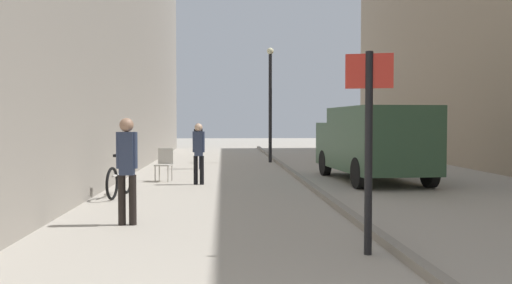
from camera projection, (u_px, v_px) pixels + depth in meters
The scene contains 10 objects.
ground_plane at pixel (248, 186), 14.23m from camera, with size 80.00×80.00×0.00m, color #A8A093.
kerb_strip at pixel (307, 183), 14.33m from camera, with size 0.16×40.00×0.12m, color gray.
pedestrian_main_foreground at pixel (198, 143), 19.22m from camera, with size 0.32×0.24×1.64m.
pedestrian_mid_block at pixel (127, 163), 8.80m from camera, with size 0.35×0.23×1.77m.
pedestrian_far_crossing at pixel (199, 149), 14.45m from camera, with size 0.33×0.21×1.65m.
delivery_van at pixel (373, 141), 15.27m from camera, with size 2.41×5.02×2.11m.
street_sign_post at pixel (369, 134), 6.82m from camera, with size 0.58×0.20×2.60m.
lamp_post at pixel (270, 97), 22.24m from camera, with size 0.28×0.28×4.76m.
bicycle_leaning at pixel (120, 180), 12.14m from camera, with size 0.28×1.76×0.98m.
cafe_chair_near_window at pixel (164, 162), 15.30m from camera, with size 0.52×0.52×0.94m.
Camera 1 is at (-0.66, -2.16, 1.71)m, focal length 37.60 mm.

